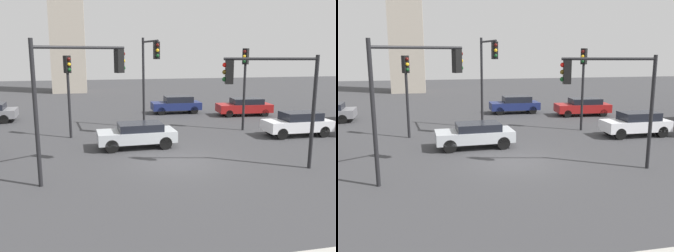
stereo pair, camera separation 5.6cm
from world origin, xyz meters
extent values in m
plane|color=#38383A|center=(0.00, 0.00, 0.00)|extent=(106.52, 106.52, 0.00)
cylinder|color=black|center=(-5.05, 6.11, 2.43)|extent=(0.16, 0.16, 4.86)
cube|color=black|center=(-5.05, 6.11, 4.36)|extent=(0.45, 0.45, 1.00)
sphere|color=#4C0F0C|center=(-4.93, 5.95, 4.66)|extent=(0.20, 0.20, 0.20)
sphere|color=yellow|center=(-4.93, 5.95, 4.36)|extent=(0.20, 0.20, 0.20)
sphere|color=#14471E|center=(-4.93, 5.95, 4.06)|extent=(0.20, 0.20, 0.20)
cylinder|color=black|center=(5.55, -2.12, 2.47)|extent=(0.16, 0.16, 4.94)
cylinder|color=black|center=(3.64, -1.70, 4.77)|extent=(3.86, 0.97, 0.12)
cube|color=black|center=(1.97, -1.33, 4.22)|extent=(0.38, 0.38, 1.00)
sphere|color=red|center=(1.77, -1.28, 4.52)|extent=(0.20, 0.20, 0.20)
sphere|color=#594714|center=(1.77, -1.28, 4.22)|extent=(0.20, 0.20, 0.20)
sphere|color=#14471E|center=(1.77, -1.28, 3.92)|extent=(0.20, 0.20, 0.20)
cylinder|color=black|center=(-0.31, 8.24, 2.99)|extent=(0.16, 0.16, 5.98)
cylinder|color=black|center=(-0.11, 6.63, 5.70)|extent=(0.51, 3.22, 0.12)
cube|color=black|center=(0.05, 5.28, 5.15)|extent=(0.36, 0.36, 1.00)
sphere|color=#4C0F0C|center=(0.07, 5.08, 5.45)|extent=(0.20, 0.20, 0.20)
sphere|color=yellow|center=(0.07, 5.08, 5.15)|extent=(0.20, 0.20, 0.20)
sphere|color=#14471E|center=(0.07, 5.08, 4.85)|extent=(0.20, 0.20, 0.20)
cylinder|color=black|center=(5.93, 6.00, 2.64)|extent=(0.16, 0.16, 5.28)
cube|color=black|center=(5.93, 6.00, 4.78)|extent=(0.45, 0.45, 1.00)
sphere|color=#4C0F0C|center=(5.78, 5.87, 5.08)|extent=(0.20, 0.20, 0.20)
sphere|color=yellow|center=(5.78, 5.87, 4.78)|extent=(0.20, 0.20, 0.20)
sphere|color=#14471E|center=(5.78, 5.87, 4.48)|extent=(0.20, 0.20, 0.20)
cylinder|color=black|center=(-5.81, -1.97, 2.77)|extent=(0.16, 0.16, 5.55)
cylinder|color=black|center=(-4.07, -0.98, 5.23)|extent=(3.53, 2.09, 0.12)
cube|color=black|center=(-2.55, -0.11, 4.68)|extent=(0.44, 0.44, 1.00)
sphere|color=#4C0F0C|center=(-2.38, -0.01, 4.98)|extent=(0.20, 0.20, 0.20)
sphere|color=yellow|center=(-2.38, -0.01, 4.68)|extent=(0.20, 0.20, 0.20)
sphere|color=#14471E|center=(-2.38, -0.01, 4.38)|extent=(0.20, 0.20, 0.20)
cube|color=maroon|center=(8.32, 11.33, 0.62)|extent=(4.43, 2.12, 0.65)
cube|color=black|center=(8.54, 11.31, 1.15)|extent=(2.52, 1.76, 0.49)
cylinder|color=black|center=(6.81, 10.69, 0.30)|extent=(0.61, 0.37, 0.59)
cylinder|color=black|center=(6.91, 12.18, 0.30)|extent=(0.61, 0.37, 0.59)
cylinder|color=black|center=(9.73, 10.48, 0.30)|extent=(0.61, 0.37, 0.59)
cylinder|color=black|center=(9.84, 11.97, 0.30)|extent=(0.61, 0.37, 0.59)
cube|color=#ADB2B7|center=(-1.48, 3.03, 0.64)|extent=(4.21, 1.94, 0.59)
cube|color=black|center=(-1.27, 3.04, 1.12)|extent=(2.38, 1.65, 0.44)
cylinder|color=black|center=(-2.85, 2.24, 0.35)|extent=(0.71, 0.35, 0.69)
cylinder|color=black|center=(-2.92, 3.69, 0.35)|extent=(0.71, 0.35, 0.69)
cylinder|color=black|center=(-0.04, 2.37, 0.35)|extent=(0.71, 0.35, 0.69)
cylinder|color=black|center=(-0.11, 3.81, 0.35)|extent=(0.71, 0.35, 0.69)
cylinder|color=black|center=(-9.95, 11.70, 0.33)|extent=(0.68, 0.41, 0.66)
cylinder|color=black|center=(-10.03, 13.41, 0.33)|extent=(0.68, 0.41, 0.66)
cube|color=silver|center=(8.48, 3.74, 0.66)|extent=(4.09, 1.65, 0.64)
cube|color=black|center=(8.68, 3.74, 1.21)|extent=(2.29, 1.45, 0.53)
cylinder|color=black|center=(7.09, 3.07, 0.34)|extent=(0.69, 0.30, 0.69)
cylinder|color=black|center=(7.09, 4.41, 0.34)|extent=(0.69, 0.30, 0.69)
cylinder|color=black|center=(9.87, 3.08, 0.34)|extent=(0.69, 0.30, 0.69)
cylinder|color=black|center=(9.86, 4.42, 0.34)|extent=(0.69, 0.30, 0.69)
cube|color=navy|center=(3.19, 13.58, 0.63)|extent=(4.10, 1.77, 0.61)
cube|color=black|center=(3.39, 13.57, 1.16)|extent=(2.30, 1.55, 0.54)
cylinder|color=black|center=(1.79, 12.88, 0.33)|extent=(0.66, 0.32, 0.65)
cylinder|color=black|center=(1.81, 14.30, 0.33)|extent=(0.66, 0.32, 0.65)
cylinder|color=black|center=(4.57, 12.85, 0.33)|extent=(0.66, 0.32, 0.65)
cylinder|color=black|center=(4.59, 14.27, 0.33)|extent=(0.66, 0.32, 0.65)
camera|label=1|loc=(-3.80, -15.93, 5.05)|focal=38.93mm
camera|label=2|loc=(-3.75, -15.94, 5.05)|focal=38.93mm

